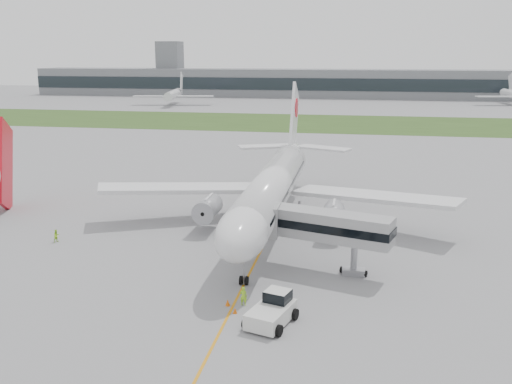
% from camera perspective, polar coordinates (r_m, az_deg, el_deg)
% --- Properties ---
extents(ground, '(600.00, 600.00, 0.00)m').
position_cam_1_polar(ground, '(71.37, 1.17, -4.59)').
color(ground, gray).
rests_on(ground, ground).
extents(apron_markings, '(70.00, 70.00, 0.04)m').
position_cam_1_polar(apron_markings, '(66.70, 0.49, -5.93)').
color(apron_markings, orange).
rests_on(apron_markings, ground).
extents(grass_strip, '(600.00, 50.00, 0.02)m').
position_cam_1_polar(grass_strip, '(188.53, 6.98, 6.86)').
color(grass_strip, '#2C471A').
rests_on(grass_strip, ground).
extents(terminal_building, '(320.00, 22.30, 14.00)m').
position_cam_1_polar(terminal_building, '(297.35, 8.31, 10.69)').
color(terminal_building, gray).
rests_on(terminal_building, ground).
extents(control_tower, '(12.00, 12.00, 56.00)m').
position_cam_1_polar(control_tower, '(316.15, -8.48, 9.59)').
color(control_tower, gray).
rests_on(control_tower, ground).
extents(airliner, '(48.13, 53.95, 17.88)m').
position_cam_1_polar(airliner, '(74.47, 1.78, 0.71)').
color(airliner, silver).
rests_on(airliner, ground).
extents(pushback_tug, '(4.52, 5.61, 2.57)m').
position_cam_1_polar(pushback_tug, '(49.65, 1.69, -11.67)').
color(pushback_tug, silver).
rests_on(pushback_tug, ground).
extents(jet_bridge, '(14.71, 6.94, 6.74)m').
position_cam_1_polar(jet_bridge, '(59.71, 6.22, -3.36)').
color(jet_bridge, gray).
rests_on(jet_bridge, ground).
extents(safety_cone_left, '(0.45, 0.45, 0.62)m').
position_cam_1_polar(safety_cone_left, '(53.05, -2.85, -10.98)').
color(safety_cone_left, '#D5590B').
rests_on(safety_cone_left, ground).
extents(safety_cone_right, '(0.39, 0.39, 0.53)m').
position_cam_1_polar(safety_cone_right, '(51.60, -2.11, -11.77)').
color(safety_cone_right, '#D5590B').
rests_on(safety_cone_right, ground).
extents(ground_crew_near, '(0.67, 0.44, 1.82)m').
position_cam_1_polar(ground_crew_near, '(52.83, -1.26, -10.36)').
color(ground_crew_near, '#9CE225').
rests_on(ground_crew_near, ground).
extents(ground_crew_far, '(0.87, 0.94, 1.56)m').
position_cam_1_polar(ground_crew_far, '(73.73, -19.32, -4.15)').
color(ground_crew_far, '#A7E726').
rests_on(ground_crew_far, ground).
extents(distant_aircraft_left, '(39.46, 36.13, 13.29)m').
position_cam_1_polar(distant_aircraft_left, '(254.39, -8.22, 8.61)').
color(distant_aircraft_left, silver).
rests_on(distant_aircraft_left, ground).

